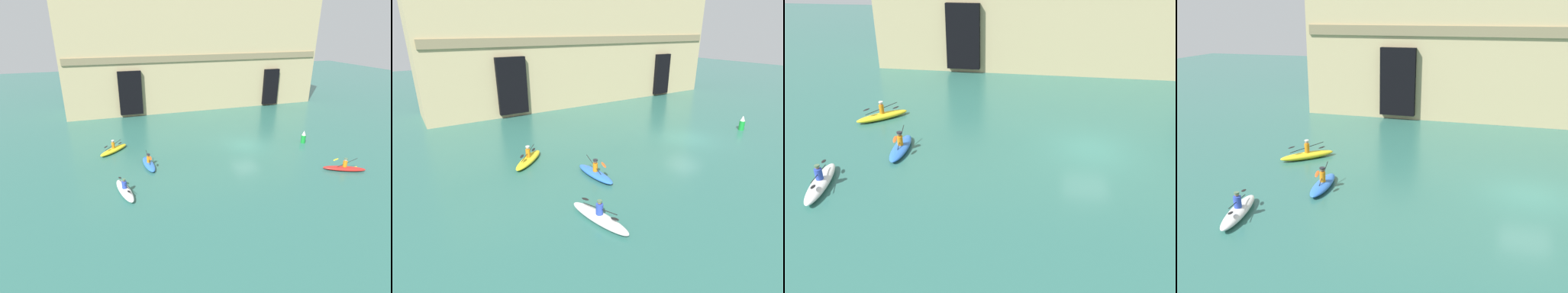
{
  "view_description": "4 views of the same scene",
  "coord_description": "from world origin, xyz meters",
  "views": [
    {
      "loc": [
        -13.38,
        -25.26,
        11.24
      ],
      "look_at": [
        -5.94,
        -1.86,
        1.32
      ],
      "focal_mm": 28.0,
      "sensor_mm": 36.0,
      "label": 1
    },
    {
      "loc": [
        -19.21,
        -15.48,
        8.38
      ],
      "look_at": [
        -9.47,
        0.01,
        1.23
      ],
      "focal_mm": 28.0,
      "sensor_mm": 36.0,
      "label": 2
    },
    {
      "loc": [
        -3.09,
        -18.98,
        9.43
      ],
      "look_at": [
        -5.64,
        -2.63,
        1.04
      ],
      "focal_mm": 35.0,
      "sensor_mm": 36.0,
      "label": 3
    },
    {
      "loc": [
        -2.08,
        -20.79,
        8.64
      ],
      "look_at": [
        -7.78,
        -0.58,
        2.05
      ],
      "focal_mm": 40.0,
      "sensor_mm": 36.0,
      "label": 4
    }
  ],
  "objects": [
    {
      "name": "kayak_yellow",
      "position": [
        -12.71,
        2.26,
        0.24
      ],
      "size": [
        2.96,
        2.87,
        1.18
      ],
      "rotation": [
        0.0,
        0.0,
        0.76
      ],
      "color": "yellow",
      "rests_on": "ground"
    },
    {
      "name": "ground_plane",
      "position": [
        0.0,
        0.0,
        0.0
      ],
      "size": [
        120.0,
        120.0,
        0.0
      ],
      "primitive_type": "plane",
      "color": "#2D665B"
    },
    {
      "name": "kayak_blue",
      "position": [
        -10.06,
        -1.77,
        0.22
      ],
      "size": [
        1.0,
        3.19,
        1.19
      ],
      "rotation": [
        0.0,
        0.0,
        1.63
      ],
      "color": "blue",
      "rests_on": "ground"
    },
    {
      "name": "cliff_bluff",
      "position": [
        -0.07,
        16.8,
        7.31
      ],
      "size": [
        35.09,
        6.57,
        14.68
      ],
      "color": "tan",
      "rests_on": "ground"
    },
    {
      "name": "kayak_white",
      "position": [
        -12.44,
        -5.72,
        0.25
      ],
      "size": [
        1.41,
        3.59,
        1.13
      ],
      "rotation": [
        0.0,
        0.0,
        4.9
      ],
      "color": "white",
      "rests_on": "ground"
    }
  ]
}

